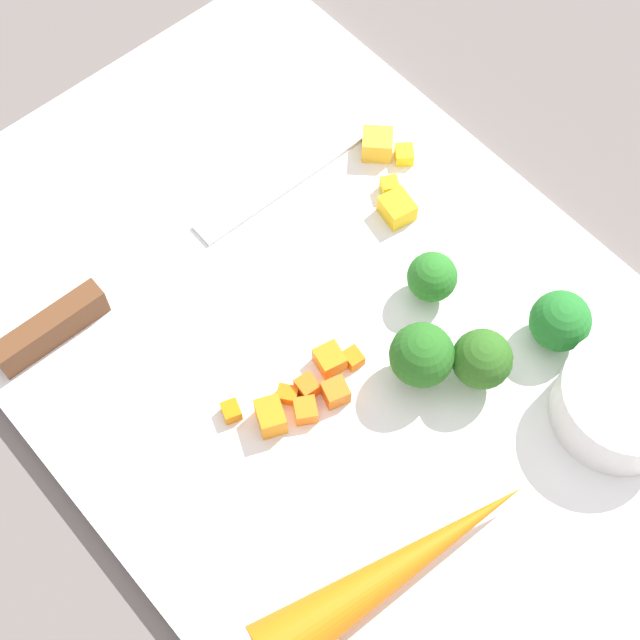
# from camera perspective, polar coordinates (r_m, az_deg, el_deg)

# --- Properties ---
(ground_plane) EXTENTS (4.00, 4.00, 0.00)m
(ground_plane) POSITION_cam_1_polar(r_m,az_deg,el_deg) (0.59, 0.00, -0.99)
(ground_plane) COLOR #655D5A
(cutting_board) EXTENTS (0.51, 0.35, 0.01)m
(cutting_board) POSITION_cam_1_polar(r_m,az_deg,el_deg) (0.58, 0.00, -0.73)
(cutting_board) COLOR white
(cutting_board) RESTS_ON ground_plane
(prep_bowl) EXTENTS (0.08, 0.08, 0.04)m
(prep_bowl) POSITION_cam_1_polar(r_m,az_deg,el_deg) (0.56, 17.71, -4.74)
(prep_bowl) COLOR white
(prep_bowl) RESTS_ON cutting_board
(chef_knife) EXTENTS (0.02, 0.29, 0.02)m
(chef_knife) POSITION_cam_1_polar(r_m,az_deg,el_deg) (0.59, -11.88, 2.17)
(chef_knife) COLOR silver
(chef_knife) RESTS_ON cutting_board
(whole_carrot) EXTENTS (0.06, 0.17, 0.03)m
(whole_carrot) POSITION_cam_1_polar(r_m,az_deg,el_deg) (0.51, 4.69, -14.64)
(whole_carrot) COLOR orange
(whole_carrot) RESTS_ON cutting_board
(carrot_dice_0) EXTENTS (0.01, 0.01, 0.01)m
(carrot_dice_0) POSITION_cam_1_polar(r_m,az_deg,el_deg) (0.55, -5.35, -5.47)
(carrot_dice_0) COLOR orange
(carrot_dice_0) RESTS_ON cutting_board
(carrot_dice_1) EXTENTS (0.01, 0.01, 0.01)m
(carrot_dice_1) POSITION_cam_1_polar(r_m,az_deg,el_deg) (0.56, 1.90, -2.38)
(carrot_dice_1) COLOR orange
(carrot_dice_1) RESTS_ON cutting_board
(carrot_dice_2) EXTENTS (0.02, 0.02, 0.02)m
(carrot_dice_2) POSITION_cam_1_polar(r_m,az_deg,el_deg) (0.54, -2.99, -5.82)
(carrot_dice_2) COLOR orange
(carrot_dice_2) RESTS_ON cutting_board
(carrot_dice_3) EXTENTS (0.02, 0.02, 0.01)m
(carrot_dice_3) POSITION_cam_1_polar(r_m,az_deg,el_deg) (0.55, 0.94, -4.37)
(carrot_dice_3) COLOR orange
(carrot_dice_3) RESTS_ON cutting_board
(carrot_dice_4) EXTENTS (0.01, 0.01, 0.01)m
(carrot_dice_4) POSITION_cam_1_polar(r_m,az_deg,el_deg) (0.55, -0.78, -4.03)
(carrot_dice_4) COLOR orange
(carrot_dice_4) RESTS_ON cutting_board
(carrot_dice_5) EXTENTS (0.02, 0.02, 0.01)m
(carrot_dice_5) POSITION_cam_1_polar(r_m,az_deg,el_deg) (0.56, 0.58, -2.38)
(carrot_dice_5) COLOR orange
(carrot_dice_5) RESTS_ON cutting_board
(carrot_dice_6) EXTENTS (0.02, 0.02, 0.01)m
(carrot_dice_6) POSITION_cam_1_polar(r_m,az_deg,el_deg) (0.55, -0.87, -5.45)
(carrot_dice_6) COLOR orange
(carrot_dice_6) RESTS_ON cutting_board
(carrot_dice_7) EXTENTS (0.02, 0.01, 0.01)m
(carrot_dice_7) POSITION_cam_1_polar(r_m,az_deg,el_deg) (0.55, -1.97, -4.50)
(carrot_dice_7) COLOR orange
(carrot_dice_7) RESTS_ON cutting_board
(pepper_dice_0) EXTENTS (0.01, 0.01, 0.01)m
(pepper_dice_0) POSITION_cam_1_polar(r_m,az_deg,el_deg) (0.62, 4.20, 8.00)
(pepper_dice_0) COLOR yellow
(pepper_dice_0) RESTS_ON cutting_board
(pepper_dice_1) EXTENTS (0.03, 0.03, 0.02)m
(pepper_dice_1) POSITION_cam_1_polar(r_m,az_deg,el_deg) (0.64, 3.45, 10.49)
(pepper_dice_1) COLOR yellow
(pepper_dice_1) RESTS_ON cutting_board
(pepper_dice_2) EXTENTS (0.02, 0.02, 0.01)m
(pepper_dice_2) POSITION_cam_1_polar(r_m,az_deg,el_deg) (0.61, 4.65, 6.70)
(pepper_dice_2) COLOR yellow
(pepper_dice_2) RESTS_ON cutting_board
(pepper_dice_3) EXTENTS (0.02, 0.02, 0.01)m
(pepper_dice_3) POSITION_cam_1_polar(r_m,az_deg,el_deg) (0.64, 5.08, 9.87)
(pepper_dice_3) COLOR yellow
(pepper_dice_3) RESTS_ON cutting_board
(broccoli_floret_0) EXTENTS (0.04, 0.04, 0.04)m
(broccoli_floret_0) POSITION_cam_1_polar(r_m,az_deg,el_deg) (0.54, 6.13, -2.15)
(broccoli_floret_0) COLOR #87B266
(broccoli_floret_0) RESTS_ON cutting_board
(broccoli_floret_1) EXTENTS (0.04, 0.04, 0.04)m
(broccoli_floret_1) POSITION_cam_1_polar(r_m,az_deg,el_deg) (0.57, 14.22, -0.08)
(broccoli_floret_1) COLOR #97BE62
(broccoli_floret_1) RESTS_ON cutting_board
(broccoli_floret_2) EXTENTS (0.04, 0.04, 0.04)m
(broccoli_floret_2) POSITION_cam_1_polar(r_m,az_deg,el_deg) (0.55, 9.70, -2.37)
(broccoli_floret_2) COLOR #89B160
(broccoli_floret_2) RESTS_ON cutting_board
(broccoli_floret_3) EXTENTS (0.03, 0.03, 0.03)m
(broccoli_floret_3) POSITION_cam_1_polar(r_m,az_deg,el_deg) (0.57, 6.75, 2.56)
(broccoli_floret_3) COLOR #91B164
(broccoli_floret_3) RESTS_ON cutting_board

